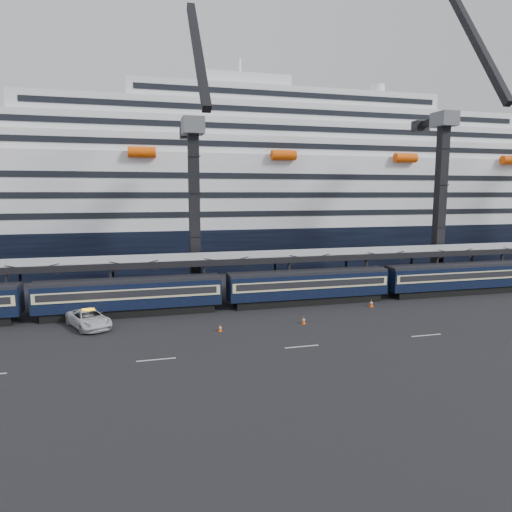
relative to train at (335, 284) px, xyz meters
name	(u,v)px	position (x,y,z in m)	size (l,w,h in m)	color
ground	(419,322)	(4.65, -10.00, -2.20)	(260.00, 260.00, 0.00)	black
train	(335,284)	(0.00, 0.00, 0.00)	(133.05, 3.00, 4.05)	black
canopy	(356,253)	(4.65, 4.00, 3.05)	(130.00, 6.25, 5.53)	#93969B
cruise_ship	(275,195)	(3.57, 35.99, 10.14)	(214.09, 28.84, 34.00)	black
crane_dark_near	(195,200)	(-15.35, 8.59, 9.73)	(4.50, 17.75, 35.08)	#515459
crane_dark_mid	(443,189)	(19.65, 7.59, 11.16)	(4.50, 18.24, 39.64)	#515459
pickup_truck	(89,319)	(-27.22, -3.59, -1.35)	(2.82, 6.11, 1.70)	silver
traffic_cone_b	(220,328)	(-15.24, -8.00, -1.86)	(0.34, 0.34, 0.69)	#FD5408
traffic_cone_c	(304,320)	(-6.81, -7.67, -1.82)	(0.38, 0.38, 0.77)	#FD5408
traffic_cone_d	(371,303)	(3.06, -3.20, -1.78)	(0.42, 0.42, 0.85)	#FD5408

